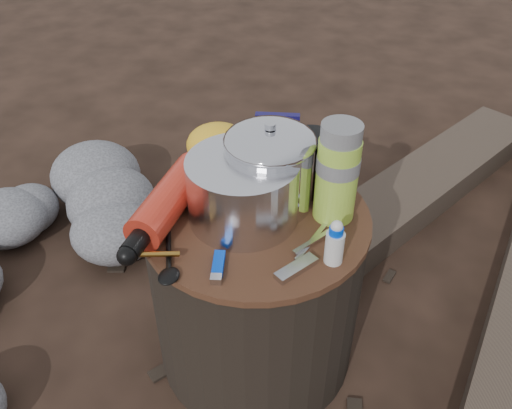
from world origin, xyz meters
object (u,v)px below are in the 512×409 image
(stump, at_px, (256,288))
(fuel_bottle, at_px, (169,200))
(thermos, at_px, (337,173))
(travel_mug, at_px, (310,164))
(camping_pot, at_px, (270,167))

(stump, bearing_deg, fuel_bottle, -164.75)
(thermos, bearing_deg, travel_mug, 132.27)
(fuel_bottle, height_order, travel_mug, travel_mug)
(thermos, bearing_deg, camping_pot, 179.01)
(stump, xyz_separation_m, camping_pot, (0.01, 0.05, 0.32))
(camping_pot, distance_m, fuel_bottle, 0.22)
(camping_pot, relative_size, thermos, 0.87)
(fuel_bottle, bearing_deg, travel_mug, 35.30)
(stump, xyz_separation_m, fuel_bottle, (-0.18, -0.05, 0.26))
(camping_pot, bearing_deg, stump, -104.77)
(camping_pot, xyz_separation_m, thermos, (0.14, -0.00, 0.01))
(thermos, height_order, travel_mug, thermos)
(thermos, distance_m, travel_mug, 0.11)
(fuel_bottle, relative_size, thermos, 1.51)
(camping_pot, distance_m, thermos, 0.14)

